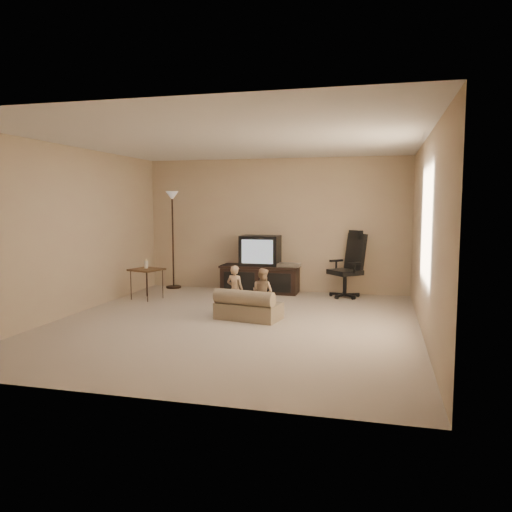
{
  "coord_description": "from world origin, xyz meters",
  "views": [
    {
      "loc": [
        1.96,
        -6.5,
        1.66
      ],
      "look_at": [
        0.17,
        0.6,
        0.89
      ],
      "focal_mm": 35.0,
      "sensor_mm": 36.0,
      "label": 1
    }
  ],
  "objects_px": {
    "side_table": "(147,270)",
    "child_sofa": "(247,307)",
    "tv_stand": "(261,269)",
    "toddler_right": "(263,293)",
    "office_chair": "(348,273)",
    "floor_lamp": "(172,218)",
    "toddler_left": "(235,290)"
  },
  "relations": [
    {
      "from": "office_chair",
      "to": "child_sofa",
      "type": "xyz_separation_m",
      "value": [
        -1.29,
        -2.11,
        -0.25
      ]
    },
    {
      "from": "side_table",
      "to": "toddler_right",
      "type": "relative_size",
      "value": 1.0
    },
    {
      "from": "child_sofa",
      "to": "toddler_right",
      "type": "height_order",
      "value": "toddler_right"
    },
    {
      "from": "tv_stand",
      "to": "child_sofa",
      "type": "xyz_separation_m",
      "value": [
        0.34,
        -2.2,
        -0.26
      ]
    },
    {
      "from": "office_chair",
      "to": "side_table",
      "type": "bearing_deg",
      "value": -115.48
    },
    {
      "from": "floor_lamp",
      "to": "toddler_right",
      "type": "distance_m",
      "value": 3.23
    },
    {
      "from": "tv_stand",
      "to": "toddler_right",
      "type": "distance_m",
      "value": 2.04
    },
    {
      "from": "office_chair",
      "to": "child_sofa",
      "type": "height_order",
      "value": "office_chair"
    },
    {
      "from": "tv_stand",
      "to": "floor_lamp",
      "type": "height_order",
      "value": "floor_lamp"
    },
    {
      "from": "floor_lamp",
      "to": "toddler_left",
      "type": "bearing_deg",
      "value": -47.44
    },
    {
      "from": "floor_lamp",
      "to": "toddler_left",
      "type": "distance_m",
      "value": 2.95
    },
    {
      "from": "tv_stand",
      "to": "toddler_right",
      "type": "xyz_separation_m",
      "value": [
        0.51,
        -1.98,
        -0.08
      ]
    },
    {
      "from": "office_chair",
      "to": "toddler_right",
      "type": "relative_size",
      "value": 1.65
    },
    {
      "from": "tv_stand",
      "to": "child_sofa",
      "type": "bearing_deg",
      "value": -81.59
    },
    {
      "from": "tv_stand",
      "to": "toddler_left",
      "type": "xyz_separation_m",
      "value": [
        0.09,
        -1.98,
        -0.07
      ]
    },
    {
      "from": "floor_lamp",
      "to": "child_sofa",
      "type": "relative_size",
      "value": 1.93
    },
    {
      "from": "child_sofa",
      "to": "side_table",
      "type": "bearing_deg",
      "value": 163.46
    },
    {
      "from": "tv_stand",
      "to": "toddler_left",
      "type": "relative_size",
      "value": 1.99
    },
    {
      "from": "side_table",
      "to": "child_sofa",
      "type": "relative_size",
      "value": 0.73
    },
    {
      "from": "toddler_right",
      "to": "side_table",
      "type": "bearing_deg",
      "value": 1.48
    },
    {
      "from": "office_chair",
      "to": "toddler_right",
      "type": "bearing_deg",
      "value": -73.17
    },
    {
      "from": "toddler_left",
      "to": "child_sofa",
      "type": "bearing_deg",
      "value": 153.1
    },
    {
      "from": "office_chair",
      "to": "floor_lamp",
      "type": "xyz_separation_m",
      "value": [
        -3.41,
        0.15,
        0.96
      ]
    },
    {
      "from": "office_chair",
      "to": "floor_lamp",
      "type": "bearing_deg",
      "value": -134.99
    },
    {
      "from": "child_sofa",
      "to": "toddler_left",
      "type": "distance_m",
      "value": 0.39
    },
    {
      "from": "toddler_right",
      "to": "tv_stand",
      "type": "bearing_deg",
      "value": -53.65
    },
    {
      "from": "tv_stand",
      "to": "office_chair",
      "type": "bearing_deg",
      "value": -3.56
    },
    {
      "from": "floor_lamp",
      "to": "toddler_left",
      "type": "height_order",
      "value": "floor_lamp"
    },
    {
      "from": "office_chair",
      "to": "child_sofa",
      "type": "bearing_deg",
      "value": -73.81
    },
    {
      "from": "tv_stand",
      "to": "floor_lamp",
      "type": "relative_size",
      "value": 0.79
    },
    {
      "from": "side_table",
      "to": "toddler_left",
      "type": "height_order",
      "value": "toddler_left"
    },
    {
      "from": "office_chair",
      "to": "tv_stand",
      "type": "bearing_deg",
      "value": -135.68
    }
  ]
}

